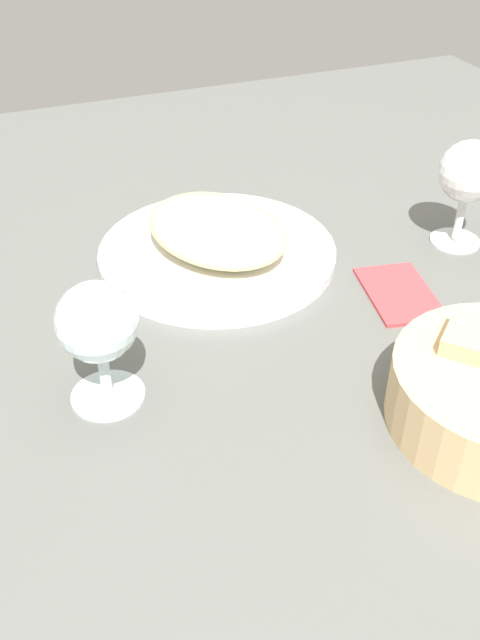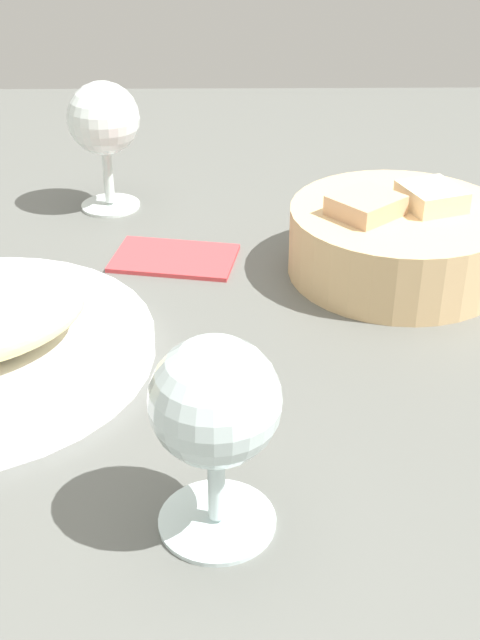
{
  "view_description": "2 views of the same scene",
  "coord_description": "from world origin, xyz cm",
  "px_view_note": "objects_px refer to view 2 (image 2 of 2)",
  "views": [
    {
      "loc": [
        54.08,
        -26.58,
        44.15
      ],
      "look_at": [
        5.28,
        -7.46,
        4.38
      ],
      "focal_mm": 39.09,
      "sensor_mm": 36.0,
      "label": 1
    },
    {
      "loc": [
        7.17,
        -56.23,
        34.59
      ],
      "look_at": [
        7.8,
        -4.51,
        3.79
      ],
      "focal_mm": 47.19,
      "sensor_mm": 36.0,
      "label": 2
    }
  ],
  "objects_px": {
    "wine_glass_near": "(215,411)",
    "wine_glass_far": "(104,124)",
    "bread_basket": "(398,239)",
    "folded_napkin": "(174,256)"
  },
  "relations": [
    {
      "from": "bread_basket",
      "to": "wine_glass_near",
      "type": "distance_m",
      "value": 0.35
    },
    {
      "from": "wine_glass_far",
      "to": "wine_glass_near",
      "type": "bearing_deg",
      "value": -75.83
    },
    {
      "from": "bread_basket",
      "to": "folded_napkin",
      "type": "relative_size",
      "value": 1.73
    },
    {
      "from": "bread_basket",
      "to": "wine_glass_far",
      "type": "relative_size",
      "value": 1.47
    },
    {
      "from": "folded_napkin",
      "to": "bread_basket",
      "type": "bearing_deg",
      "value": -177.27
    },
    {
      "from": "bread_basket",
      "to": "wine_glass_far",
      "type": "xyz_separation_m",
      "value": [
        -0.27,
        0.15,
        0.06
      ]
    },
    {
      "from": "wine_glass_near",
      "to": "wine_glass_far",
      "type": "distance_m",
      "value": 0.47
    },
    {
      "from": "wine_glass_far",
      "to": "folded_napkin",
      "type": "distance_m",
      "value": 0.17
    },
    {
      "from": "wine_glass_far",
      "to": "folded_napkin",
      "type": "xyz_separation_m",
      "value": [
        0.07,
        -0.12,
        -0.08
      ]
    },
    {
      "from": "bread_basket",
      "to": "wine_glass_far",
      "type": "height_order",
      "value": "wine_glass_far"
    }
  ]
}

